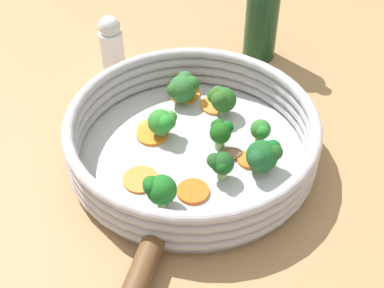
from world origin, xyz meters
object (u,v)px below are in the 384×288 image
broccoli_floret_1 (163,122)px  broccoli_floret_7 (159,189)px  oil_bottle (263,9)px  mushroom_piece_0 (232,153)px  carrot_slice_2 (185,94)px  carrot_slice_6 (151,128)px  skillet (192,155)px  carrot_slice_1 (249,160)px  carrot_slice_5 (193,191)px  broccoli_floret_6 (221,131)px  salt_shaker (112,45)px  broccoli_floret_3 (220,164)px  broccoli_floret_4 (263,156)px  broccoli_floret_0 (183,87)px  carrot_slice_3 (152,134)px  broccoli_floret_2 (261,131)px  carrot_slice_0 (215,105)px  carrot_slice_4 (142,181)px  broccoli_floret_5 (221,99)px

broccoli_floret_1 → broccoli_floret_7: size_ratio=0.94×
oil_bottle → mushroom_piece_0: bearing=-51.9°
broccoli_floret_7 → mushroom_piece_0: (-0.01, 0.13, -0.02)m
carrot_slice_2 → broccoli_floret_7: (0.16, -0.16, 0.03)m
carrot_slice_6 → broccoli_floret_7: broccoli_floret_7 is taller
skillet → carrot_slice_1: carrot_slice_1 is taller
carrot_slice_1 → carrot_slice_6: (-0.14, -0.07, -0.00)m
carrot_slice_5 → broccoli_floret_6: bearing=117.4°
carrot_slice_6 → salt_shaker: 0.18m
broccoli_floret_3 → broccoli_floret_4: bearing=66.3°
broccoli_floret_1 → broccoli_floret_6: size_ratio=1.03×
carrot_slice_2 → carrot_slice_5: bearing=-35.3°
broccoli_floret_0 → broccoli_floret_4: bearing=-3.1°
carrot_slice_3 → salt_shaker: salt_shaker is taller
carrot_slice_1 → broccoli_floret_2: 0.04m
carrot_slice_0 → carrot_slice_2: (-0.05, -0.02, -0.00)m
broccoli_floret_0 → broccoli_floret_7: 0.21m
skillet → broccoli_floret_3: size_ratio=7.70×
carrot_slice_4 → carrot_slice_6: same height
skillet → carrot_slice_6: carrot_slice_6 is taller
carrot_slice_0 → skillet: bearing=-58.0°
broccoli_floret_7 → broccoli_floret_3: bearing=82.2°
carrot_slice_5 → broccoli_floret_5: size_ratio=0.87×
carrot_slice_3 → skillet: bearing=20.4°
carrot_slice_6 → broccoli_floret_2: 0.16m
carrot_slice_2 → broccoli_floret_4: (0.19, -0.02, 0.03)m
mushroom_piece_0 → carrot_slice_2: bearing=167.1°
carrot_slice_6 → broccoli_floret_6: size_ratio=0.93×
broccoli_floret_4 → mushroom_piece_0: 0.05m
carrot_slice_3 → broccoli_floret_0: 0.09m
carrot_slice_5 → broccoli_floret_3: 0.05m
skillet → carrot_slice_4: 0.09m
skillet → broccoli_floret_5: (-0.04, 0.08, 0.04)m
carrot_slice_0 → carrot_slice_3: (-0.01, -0.11, 0.00)m
skillet → salt_shaker: 0.25m
carrot_slice_3 → carrot_slice_5: size_ratio=1.08×
carrot_slice_3 → carrot_slice_4: 0.09m
broccoli_floret_0 → broccoli_floret_7: broccoli_floret_7 is taller
carrot_slice_0 → broccoli_floret_5: bearing=-18.5°
broccoli_floret_1 → broccoli_floret_5: size_ratio=0.92×
carrot_slice_2 → oil_bottle: 0.19m
broccoli_floret_2 → carrot_slice_0: bearing=177.2°
broccoli_floret_7 → oil_bottle: bearing=117.3°
carrot_slice_6 → oil_bottle: 0.28m
broccoli_floret_4 → skillet: bearing=-149.3°
carrot_slice_5 → broccoli_floret_2: bearing=95.7°
broccoli_floret_5 → oil_bottle: bearing=118.5°
carrot_slice_1 → broccoli_floret_6: broccoli_floret_6 is taller
carrot_slice_6 → broccoli_floret_3: broccoli_floret_3 is taller
broccoli_floret_5 → broccoli_floret_2: bearing=1.4°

